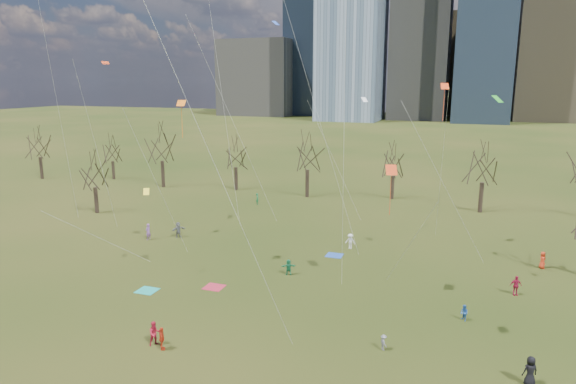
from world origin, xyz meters
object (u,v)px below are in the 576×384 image
(blanket_teal, at_px, (147,291))
(person_2, at_px, (155,333))
(blanket_navy, at_px, (334,255))
(blanket_crimson, at_px, (214,287))
(person_4, at_px, (162,339))

(blanket_teal, xyz_separation_m, person_2, (5.69, -7.31, 0.80))
(blanket_navy, relative_size, blanket_crimson, 1.00)
(blanket_teal, distance_m, blanket_crimson, 5.44)
(blanket_teal, bearing_deg, person_4, -49.89)
(person_2, distance_m, person_4, 0.85)
(blanket_navy, xyz_separation_m, person_2, (-6.57, -20.89, 0.80))
(blanket_navy, distance_m, person_2, 21.92)
(blanket_crimson, bearing_deg, person_4, -80.92)
(person_4, bearing_deg, person_2, 30.78)
(blanket_teal, xyz_separation_m, person_4, (6.46, -7.67, 0.75))
(person_4, bearing_deg, blanket_teal, 5.87)
(blanket_navy, bearing_deg, blanket_crimson, -123.81)
(blanket_teal, height_order, blanket_crimson, same)
(blanket_navy, xyz_separation_m, person_4, (-5.81, -21.25, 0.75))
(blanket_teal, bearing_deg, person_2, -52.10)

